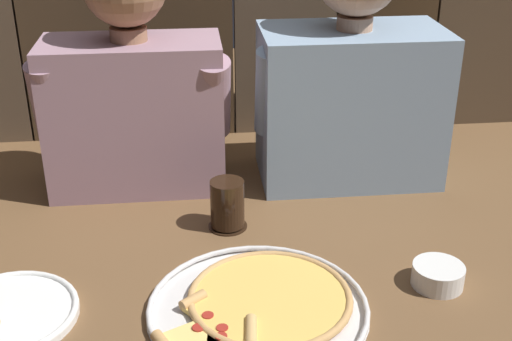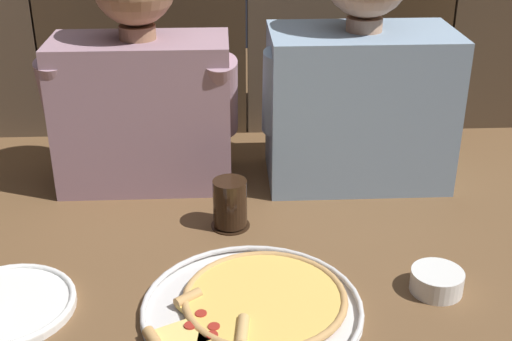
# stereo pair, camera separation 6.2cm
# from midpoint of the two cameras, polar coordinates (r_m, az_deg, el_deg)

# --- Properties ---
(ground_plane) EXTENTS (3.20, 3.20, 0.00)m
(ground_plane) POSITION_cam_midpoint_polar(r_m,az_deg,el_deg) (1.26, 1.98, -9.42)
(ground_plane) COLOR brown
(pizza_tray) EXTENTS (0.38, 0.38, 0.03)m
(pizza_tray) POSITION_cam_midpoint_polar(r_m,az_deg,el_deg) (1.18, 1.42, -11.27)
(pizza_tray) COLOR silver
(pizza_tray) RESTS_ON ground
(dinner_plate) EXTENTS (0.24, 0.24, 0.03)m
(dinner_plate) POSITION_cam_midpoint_polar(r_m,az_deg,el_deg) (1.25, -19.16, -10.74)
(dinner_plate) COLOR white
(dinner_plate) RESTS_ON ground
(drinking_glass) EXTENTS (0.08, 0.08, 0.11)m
(drinking_glass) POSITION_cam_midpoint_polar(r_m,az_deg,el_deg) (1.40, -0.94, -2.88)
(drinking_glass) COLOR black
(drinking_glass) RESTS_ON ground
(dipping_bowl) EXTENTS (0.09, 0.09, 0.04)m
(dipping_bowl) POSITION_cam_midpoint_polar(r_m,az_deg,el_deg) (1.27, 16.42, -8.90)
(dipping_bowl) COLOR white
(dipping_bowl) RESTS_ON ground
(diner_left) EXTENTS (0.43, 0.20, 0.56)m
(diner_left) POSITION_cam_midpoint_polar(r_m,az_deg,el_deg) (1.54, -8.56, 7.67)
(diner_left) COLOR gray
(diner_left) RESTS_ON ground
(diner_right) EXTENTS (0.45, 0.24, 0.59)m
(diner_right) POSITION_cam_midpoint_polar(r_m,az_deg,el_deg) (1.56, 9.99, 8.07)
(diner_right) COLOR #849EB7
(diner_right) RESTS_ON ground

